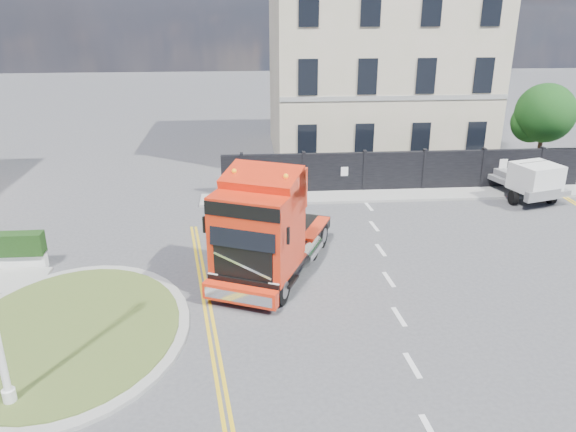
{
  "coord_description": "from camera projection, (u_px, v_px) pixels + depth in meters",
  "views": [
    {
      "loc": [
        -1.85,
        -17.19,
        8.95
      ],
      "look_at": [
        -0.38,
        1.25,
        1.8
      ],
      "focal_mm": 35.0,
      "sensor_mm": 36.0,
      "label": 1
    }
  ],
  "objects": [
    {
      "name": "traffic_island",
      "position": [
        69.0,
        332.0,
        16.01
      ],
      "size": [
        6.8,
        6.8,
        0.17
      ],
      "color": "gray",
      "rests_on": "ground"
    },
    {
      "name": "truck",
      "position": [
        265.0,
        233.0,
        18.6
      ],
      "size": [
        4.75,
        6.86,
        3.86
      ],
      "rotation": [
        0.0,
        0.0,
        -0.41
      ],
      "color": "black",
      "rests_on": "ground"
    },
    {
      "name": "georgian_building",
      "position": [
        375.0,
        57.0,
        33.05
      ],
      "size": [
        12.3,
        10.3,
        12.8
      ],
      "color": "beige",
      "rests_on": "ground"
    },
    {
      "name": "tree",
      "position": [
        542.0,
        115.0,
        30.56
      ],
      "size": [
        3.2,
        3.2,
        4.8
      ],
      "color": "#382619",
      "rests_on": "ground"
    },
    {
      "name": "flatbed_pickup",
      "position": [
        529.0,
        179.0,
        26.43
      ],
      "size": [
        3.07,
        5.02,
        1.93
      ],
      "rotation": [
        0.0,
        0.0,
        0.29
      ],
      "color": "slate",
      "rests_on": "ground"
    },
    {
      "name": "pavement_far",
      "position": [
        407.0,
        195.0,
        27.3
      ],
      "size": [
        20.0,
        1.6,
        0.12
      ],
      "primitive_type": "cube",
      "color": "gray",
      "rests_on": "ground"
    },
    {
      "name": "hoarding_fence",
      "position": [
        415.0,
        171.0,
        27.84
      ],
      "size": [
        18.8,
        0.25,
        2.0
      ],
      "color": "black",
      "rests_on": "ground"
    },
    {
      "name": "ground",
      "position": [
        302.0,
        277.0,
        19.35
      ],
      "size": [
        120.0,
        120.0,
        0.0
      ],
      "primitive_type": "plane",
      "color": "#424244",
      "rests_on": "ground"
    }
  ]
}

